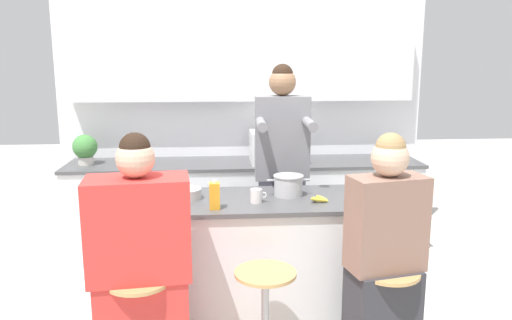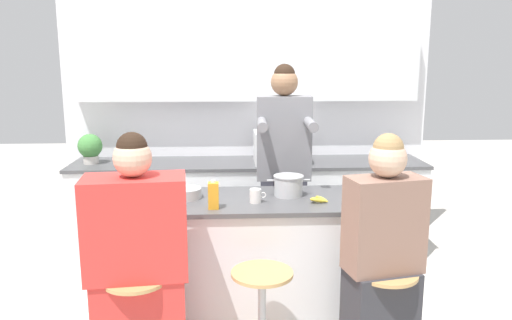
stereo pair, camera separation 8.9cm
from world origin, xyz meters
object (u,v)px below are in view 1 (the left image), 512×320
Objects in this scene: person_seated_near at (384,269)px; coffee_cup_near at (359,199)px; kitchen_island at (257,263)px; person_wrapped_blanket at (141,274)px; juice_carton at (215,196)px; cooking_pot at (288,185)px; fruit_bowl at (186,194)px; coffee_cup_far at (256,196)px; person_cooking at (282,181)px; microwave at (276,147)px; potted_plant at (85,148)px; banana_bunch at (319,199)px.

person_seated_near is 0.50m from coffee_cup_near.
person_seated_near is at bearing -42.09° from kitchen_island.
juice_carton is (0.41, 0.40, 0.32)m from person_wrapped_blanket.
fruit_bowl is at bearing -177.94° from cooking_pot.
kitchen_island is 8.48× the size of fruit_bowl.
person_cooking is at bearing 69.12° from coffee_cup_far.
microwave is at bearing 102.48° from coffee_cup_near.
potted_plant is at bearing 105.48° from person_wrapped_blanket.
microwave is at bearing 57.57° from person_wrapped_blanket.
kitchen_island is 0.64m from juice_carton.
coffee_cup_far is at bearing -101.91° from microwave.
cooking_pot is at bearing -89.69° from person_cooking.
person_cooking is (0.24, 0.56, 0.44)m from kitchen_island.
fruit_bowl is at bearing 127.80° from juice_carton.
fruit_bowl is 0.48m from coffee_cup_far.
person_cooking is at bearing 116.95° from coffee_cup_near.
person_seated_near is 10.57× the size of banana_bunch.
person_cooking is 0.51m from cooking_pot.
microwave is (0.30, 1.43, 0.07)m from coffee_cup_far.
microwave reaches higher than cooking_pot.
person_wrapped_blanket is 7.17× the size of fruit_bowl.
juice_carton is 0.38× the size of microwave.
person_seated_near is at bearing -78.80° from microwave.
coffee_cup_near is at bearing -0.10° from juice_carton.
person_wrapped_blanket reaches higher than fruit_bowl.
person_wrapped_blanket reaches higher than banana_bunch.
coffee_cup_far is (-0.01, -0.09, 0.50)m from kitchen_island.
potted_plant is at bearing 126.73° from juice_carton.
banana_bunch is 0.50× the size of potted_plant.
potted_plant is (-1.18, 1.58, 0.04)m from juice_carton.
person_cooking is 0.71m from coffee_cup_far.
person_wrapped_blanket reaches higher than juice_carton.
kitchen_island is 0.94m from person_wrapped_blanket.
coffee_cup_near is 0.91m from juice_carton.
coffee_cup_far is at bearing 177.11° from banana_bunch.
cooking_pot is at bearing 33.76° from coffee_cup_far.
person_wrapped_blanket is 5.36× the size of potted_plant.
potted_plant is (-2.09, 1.58, 0.08)m from coffee_cup_near.
banana_bunch is (0.17, -0.17, -0.05)m from cooking_pot.
person_wrapped_blanket is 13.67× the size of coffee_cup_far.
kitchen_island is at bearing 161.50° from coffee_cup_near.
person_cooking is at bearing 102.86° from banana_bunch.
cooking_pot is 2.13m from potted_plant.
juice_carton is at bearing -171.80° from banana_bunch.
cooking_pot is (-0.46, 0.67, 0.33)m from person_seated_near.
coffee_cup_near is at bearing 11.03° from person_wrapped_blanket.
person_wrapped_blanket is 8.07× the size of juice_carton.
banana_bunch is (0.39, -0.11, 0.48)m from kitchen_island.
kitchen_island is at bearing 83.60° from coffee_cup_far.
cooking_pot is (0.91, 0.67, 0.31)m from person_wrapped_blanket.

